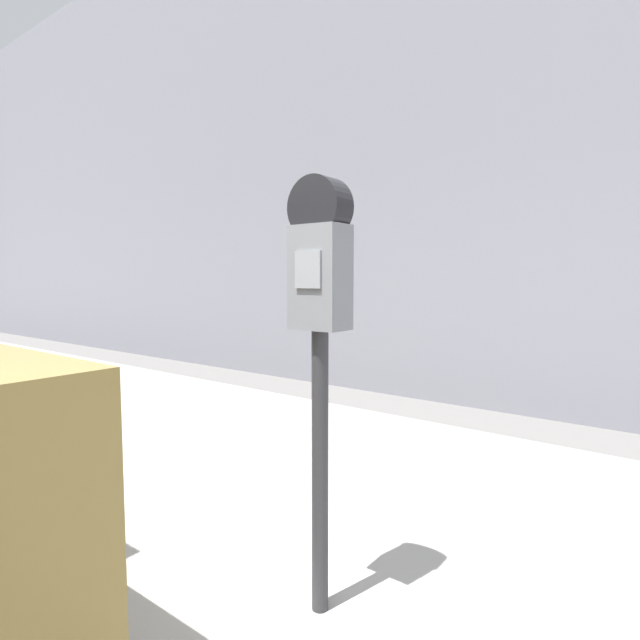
{
  "coord_description": "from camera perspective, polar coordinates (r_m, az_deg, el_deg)",
  "views": [
    {
      "loc": [
        1.42,
        0.05,
        1.22
      ],
      "look_at": [
        0.45,
        1.32,
        1.09
      ],
      "focal_mm": 28.0,
      "sensor_mm": 36.0,
      "label": 1
    }
  ],
  "objects": [
    {
      "name": "sidewalk",
      "position": [
        2.83,
        3.7,
        -19.7
      ],
      "size": [
        24.0,
        2.8,
        0.12
      ],
      "color": "#9E9B96",
      "rests_on": "ground_plane"
    },
    {
      "name": "building_facade",
      "position": [
        5.28,
        21.39,
        24.38
      ],
      "size": [
        24.0,
        0.3,
        6.06
      ],
      "color": "gray",
      "rests_on": "ground_plane"
    },
    {
      "name": "parking_meter",
      "position": [
        1.6,
        -0.01,
        2.03
      ],
      "size": [
        0.2,
        0.12,
        1.43
      ],
      "color": "#2D2D30",
      "rests_on": "sidewalk"
    }
  ]
}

